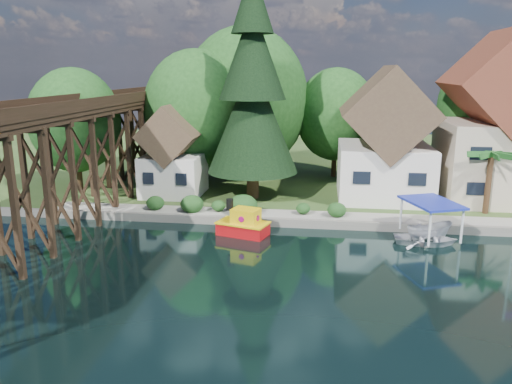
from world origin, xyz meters
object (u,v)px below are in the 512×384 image
Objects in this scene: conifer at (253,91)px; palm_tree at (491,156)px; trestle_bridge at (62,156)px; boat_white_a at (426,238)px; boat_canopy at (430,223)px; shed at (173,157)px; tugboat at (244,224)px; house_left at (385,143)px; house_center at (497,129)px.

palm_tree is at bearing -7.24° from conifer.
trestle_bridge is 10.96× the size of boat_white_a.
conifer is 17.32m from boat_canopy.
boat_white_a is at bearing -24.37° from shed.
trestle_bridge is at bearing -176.84° from boat_canopy.
boat_canopy is at bearing 3.16° from trestle_bridge.
shed reaches higher than boat_canopy.
shed is 11.92m from tugboat.
shed reaches higher than boat_white_a.
tugboat is 0.96× the size of boat_white_a.
conifer is at bearing -170.80° from house_left.
house_left is at bearing 10.81° from boat_white_a.
shed is 0.42× the size of conifer.
trestle_bridge is 31.03m from palm_tree.
house_left is at bearing 4.77° from shed.
house_center is 5.14m from palm_tree.
boat_white_a is at bearing -112.37° from boat_canopy.
house_center reaches higher than boat_canopy.
house_center is (9.00, 0.50, 1.28)m from house_left.
house_center is 22.91m from tugboat.
tugboat is (0.55, -8.41, -8.70)m from conifer.
conifer reaches higher than boat_white_a.
trestle_bridge is 25.21m from boat_white_a.
palm_tree is (7.29, -4.10, -0.22)m from house_left.
house_left is 2.18× the size of palm_tree.
tugboat is (-17.74, -6.09, -4.16)m from palm_tree.
house_left reaches higher than shed.
house_center is at bearing 28.80° from tugboat.
boat_white_a is (-7.28, -10.93, -6.00)m from house_center.
boat_white_a is (19.72, -8.93, -3.41)m from shed.
palm_tree reaches higher than boat_white_a.
boat_white_a is (24.72, 0.40, -4.93)m from trestle_bridge.
boat_canopy is at bearing -20.91° from boat_white_a.
house_left is at bearing 102.69° from boat_canopy.
boat_white_a is (12.72, -8.65, -9.03)m from conifer.
shed is 2.02× the size of tugboat.
house_left is at bearing 44.28° from tugboat.
house_center reaches higher than shed.
trestle_bridge is at bearing -160.51° from house_center.
trestle_bridge is 33.96m from house_center.
house_left is 15.25m from tugboat.
conifer reaches higher than boat_canopy.
shed is 1.95× the size of boat_white_a.
palm_tree is at bearing -5.88° from shed.
boat_canopy is (2.13, -9.44, -4.00)m from house_left.
conifer is 3.82× the size of boat_canopy.
house_center is 27.20m from shed.
house_center is at bearing 4.24° from shed.
tugboat is (12.55, 0.63, -4.59)m from trestle_bridge.
tugboat is at bearing -176.56° from boat_canopy.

